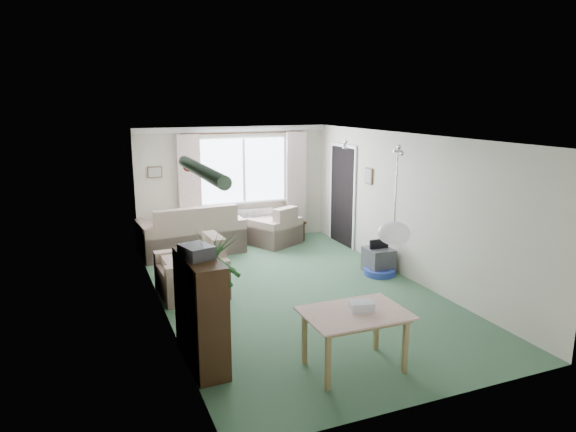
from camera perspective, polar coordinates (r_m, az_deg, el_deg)
name	(u,v)px	position (r m, az deg, el deg)	size (l,w,h in m)	color
ground	(295,292)	(8.06, 0.82, -8.44)	(6.50, 6.50, 0.00)	#315238
window	(244,170)	(10.72, -4.97, 5.10)	(1.80, 0.03, 1.30)	white
curtain_rod	(244,133)	(10.57, -4.92, 9.19)	(2.60, 0.03, 0.03)	black
curtain_left	(190,185)	(10.37, -10.86, 3.38)	(0.45, 0.08, 2.00)	beige
curtain_right	(296,179)	(11.05, 0.93, 4.17)	(0.45, 0.08, 2.00)	beige
radiator	(245,222)	(10.88, -4.79, -0.68)	(1.20, 0.10, 0.55)	white
doorway	(343,196)	(10.54, 6.09, 2.20)	(0.03, 0.95, 2.00)	black
pendant_lamp	(394,233)	(5.77, 11.71, -1.88)	(0.36, 0.36, 0.36)	white
tinsel_garland	(201,171)	(4.77, -9.60, 5.00)	(1.60, 1.60, 0.12)	#196626
bauble_cluster_a	(345,142)	(8.92, 6.34, 8.21)	(0.20, 0.20, 0.20)	silver
bauble_cluster_b	(400,147)	(8.06, 12.34, 7.52)	(0.20, 0.20, 0.20)	silver
wall_picture_back	(155,172)	(10.32, -14.58, 4.73)	(0.28, 0.03, 0.22)	brown
wall_picture_right	(369,176)	(9.59, 8.97, 4.41)	(0.03, 0.24, 0.30)	brown
sofa	(191,228)	(10.14, -10.76, -1.35)	(1.94, 1.03, 0.97)	beige
armchair_corner	(274,225)	(10.60, -1.61, -0.98)	(0.90, 0.85, 0.81)	beige
armchair_left	(191,266)	(7.99, -10.74, -5.48)	(1.00, 0.94, 0.89)	#BEA48F
coffee_table	(281,233)	(10.73, -0.79, -1.85)	(0.95, 0.53, 0.43)	black
photo_frame	(283,219)	(10.64, -0.52, -0.34)	(0.12, 0.02, 0.16)	#4D3F27
bookshelf	(201,311)	(5.85, -9.68, -10.40)	(0.34, 1.03, 1.26)	black
hifi_box	(196,252)	(5.58, -10.13, -3.92)	(0.28, 0.35, 0.14)	#403F45
houseplant	(215,296)	(5.93, -8.12, -8.79)	(0.64, 0.64, 1.49)	#22652A
dining_table	(354,341)	(5.85, 7.35, -13.62)	(1.03, 0.69, 0.64)	#9E8955
gift_box	(362,307)	(5.74, 8.17, -9.97)	(0.25, 0.18, 0.12)	silver
tv_cube	(378,260)	(9.02, 10.01, -4.87)	(0.43, 0.47, 0.43)	#38383D
pet_bed	(379,272)	(8.94, 10.13, -6.13)	(0.53, 0.53, 0.11)	navy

